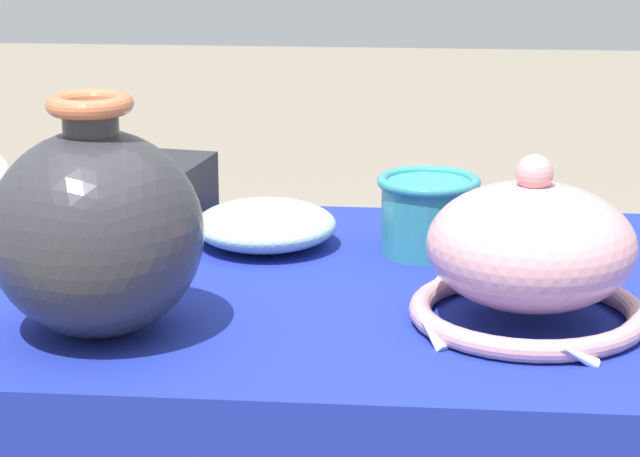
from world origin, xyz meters
TOP-DOWN VIEW (x-y plane):
  - display_table at (0.00, -0.02)m, footprint 1.23×0.63m
  - vase_tall_bulbous at (-0.24, -0.17)m, footprint 0.20×0.20m
  - vase_dome_bell at (0.18, -0.11)m, footprint 0.24×0.25m
  - mosaic_tile_box at (-0.27, 0.20)m, footprint 0.15×0.16m
  - bowl_shallow_celadon at (-0.12, 0.13)m, footprint 0.17×0.17m
  - cup_wide_teal at (0.08, 0.12)m, footprint 0.12×0.12m

SIDE VIEW (x-z plane):
  - display_table at x=0.00m, z-range 0.27..0.99m
  - bowl_shallow_celadon at x=-0.12m, z-range 0.71..0.76m
  - mosaic_tile_box at x=-0.27m, z-range 0.71..0.79m
  - cup_wide_teal at x=0.08m, z-range 0.72..0.81m
  - vase_dome_bell at x=0.18m, z-range 0.69..0.87m
  - vase_tall_bulbous at x=-0.24m, z-range 0.70..0.93m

